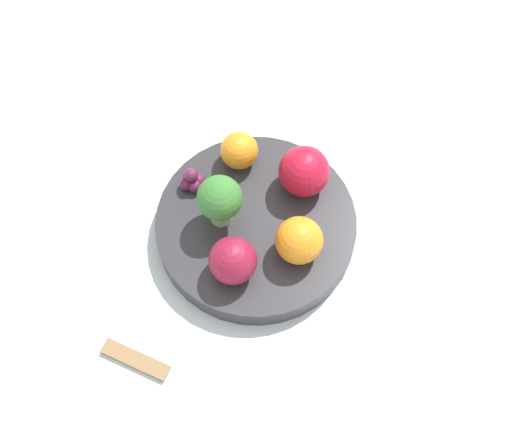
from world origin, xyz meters
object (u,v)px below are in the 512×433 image
bowl (256,227)px  orange_back (242,150)px  apple_red (304,171)px  spoon (136,360)px  broccoli (220,200)px  grape_cluster (192,180)px  apple_green (233,260)px  orange_front (299,240)px

bowl → orange_back: (0.00, 0.08, 0.03)m
bowl → apple_red: bearing=27.6°
apple_red → spoon: apple_red is taller
apple_red → spoon: 0.26m
broccoli → grape_cluster: (-0.02, 0.05, -0.03)m
bowl → broccoli: 0.06m
bowl → apple_green: (-0.04, -0.05, 0.04)m
broccoli → bowl: bearing=-19.8°
apple_green → spoon: size_ratio=0.74×
broccoli → apple_green: bearing=-90.9°
spoon → bowl: bearing=36.3°
apple_red → grape_cluster: bearing=166.6°
orange_back → spoon: bearing=-129.3°
apple_red → spoon: (-0.21, -0.14, -0.05)m
orange_front → apple_red: bearing=71.0°
apple_red → apple_green: apple_red is taller
spoon → apple_red: bearing=34.0°
broccoli → grape_cluster: size_ratio=2.32×
apple_red → broccoli: bearing=-168.8°
bowl → orange_back: bearing=87.9°
apple_red → orange_front: bearing=-109.0°
orange_front → spoon: orange_front is taller
orange_front → orange_back: (-0.03, 0.12, -0.00)m
broccoli → apple_red: broccoli is taller
orange_front → bowl: bearing=127.7°
apple_red → grape_cluster: apple_red is taller
apple_green → grape_cluster: (-0.02, 0.11, -0.01)m
bowl → apple_green: bearing=-125.7°
spoon → broccoli: bearing=46.8°
bowl → orange_front: 0.07m
bowl → broccoli: (-0.03, 0.01, 0.05)m
apple_green → orange_front: same height
apple_red → orange_front: size_ratio=1.11×
bowl → orange_front: orange_front is taller
grape_cluster → apple_green: bearing=-79.2°
bowl → orange_back: 0.08m
orange_back → broccoli: bearing=-120.2°
spoon → grape_cluster: bearing=60.9°
orange_back → apple_green: bearing=-106.9°
broccoli → orange_back: size_ratio=1.61×
orange_back → grape_cluster: bearing=-162.8°
apple_green → grape_cluster: size_ratio=1.71×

